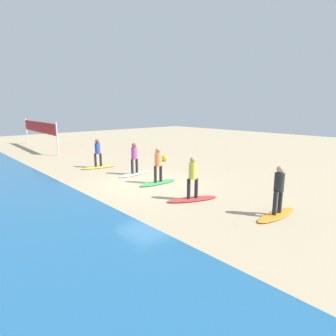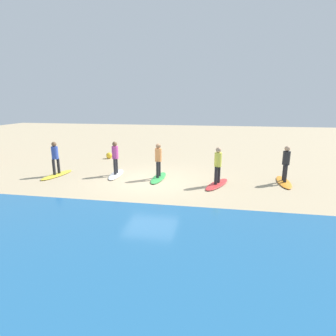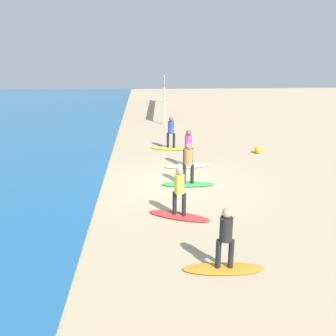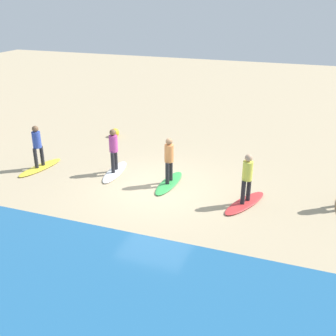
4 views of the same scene
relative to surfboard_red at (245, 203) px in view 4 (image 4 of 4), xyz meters
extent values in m
plane|color=tan|center=(3.11, -0.13, -0.04)|extent=(60.00, 60.00, 0.00)
ellipsoid|color=red|center=(0.00, 0.00, 0.00)|extent=(1.33, 2.15, 0.09)
cylinder|color=#232328|center=(0.06, 0.15, 0.43)|extent=(0.14, 0.14, 0.78)
cylinder|color=#232328|center=(-0.06, -0.15, 0.43)|extent=(0.14, 0.14, 0.78)
cylinder|color=#E0E04C|center=(0.00, 0.00, 1.14)|extent=(0.32, 0.32, 0.62)
sphere|color=tan|center=(0.00, 0.00, 1.56)|extent=(0.24, 0.24, 0.24)
ellipsoid|color=green|center=(2.81, -0.59, 0.00)|extent=(0.64, 2.12, 0.09)
cylinder|color=#232328|center=(2.82, -0.43, 0.43)|extent=(0.14, 0.14, 0.78)
cylinder|color=#232328|center=(2.81, -0.75, 0.43)|extent=(0.14, 0.14, 0.78)
cylinder|color=#E58C4C|center=(2.81, -0.59, 1.14)|extent=(0.32, 0.32, 0.62)
sphere|color=#9E704C|center=(2.81, -0.59, 1.56)|extent=(0.24, 0.24, 0.24)
ellipsoid|color=white|center=(5.08, -0.81, 0.00)|extent=(0.79, 2.15, 0.09)
cylinder|color=#232328|center=(5.06, -0.66, 0.43)|extent=(0.14, 0.14, 0.78)
cylinder|color=#232328|center=(5.09, -0.97, 0.43)|extent=(0.14, 0.14, 0.78)
cylinder|color=#B74293|center=(5.08, -0.81, 1.14)|extent=(0.32, 0.32, 0.62)
sphere|color=brown|center=(5.08, -0.81, 1.56)|extent=(0.24, 0.24, 0.24)
ellipsoid|color=yellow|center=(8.00, -0.21, 0.00)|extent=(0.92, 2.17, 0.09)
cylinder|color=#232328|center=(8.03, -0.05, 0.43)|extent=(0.14, 0.14, 0.78)
cylinder|color=#232328|center=(7.97, -0.37, 0.43)|extent=(0.14, 0.14, 0.78)
cylinder|color=#334CAD|center=(8.00, -0.21, 1.14)|extent=(0.32, 0.32, 0.62)
sphere|color=brown|center=(8.00, -0.21, 1.56)|extent=(0.24, 0.24, 0.24)
sphere|color=yellow|center=(6.99, -4.64, 0.16)|extent=(0.40, 0.40, 0.40)
camera|label=1|loc=(-7.40, 7.85, 3.55)|focal=30.58mm
camera|label=2|loc=(0.13, 11.81, 3.65)|focal=28.89mm
camera|label=3|loc=(-11.09, 0.95, 5.55)|focal=39.93mm
camera|label=4|loc=(-1.60, 11.70, 6.20)|focal=43.32mm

